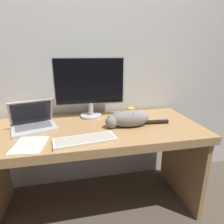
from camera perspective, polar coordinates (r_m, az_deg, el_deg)
name	(u,v)px	position (r m, az deg, el deg)	size (l,w,h in m)	color
wall_back	(87,51)	(1.75, -7.62, 18.01)	(6.40, 0.06, 2.60)	silver
desk	(95,144)	(1.50, -5.26, -9.75)	(1.64, 0.71, 0.74)	#A37A4C
monitor	(90,85)	(1.60, -6.78, 8.12)	(0.59, 0.18, 0.51)	#B2B2B7
laptop	(33,123)	(1.50, -22.84, -3.16)	(0.36, 0.30, 0.22)	#B7B7BC
external_keyboard	(85,140)	(1.22, -8.23, -8.42)	(0.41, 0.19, 0.02)	beige
cat	(128,119)	(1.43, 4.86, -2.01)	(0.51, 0.16, 0.12)	gray
paper_notepad	(30,145)	(1.26, -23.77, -9.20)	(0.21, 0.25, 0.01)	white
small_toy	(131,111)	(1.74, 5.79, 0.38)	(0.06, 0.06, 0.06)	gold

